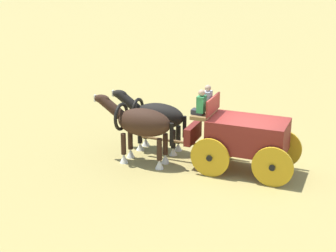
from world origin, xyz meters
TOP-DOWN VIEW (x-y plane):
  - ground_plane at (0.00, 0.00)m, footprint 220.00×220.00m
  - show_wagon at (0.15, 0.03)m, footprint 5.65×2.48m
  - draft_horse_near at (3.40, 1.40)m, footprint 2.96×1.37m
  - draft_horse_off at (3.68, 0.14)m, footprint 2.93×1.32m

SIDE VIEW (x-z plane):
  - ground_plane at x=0.00m, z-range 0.00..0.00m
  - show_wagon at x=0.15m, z-range -0.14..2.65m
  - draft_horse_off at x=3.68m, z-range 0.22..2.40m
  - draft_horse_near at x=3.40m, z-range 0.28..2.60m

